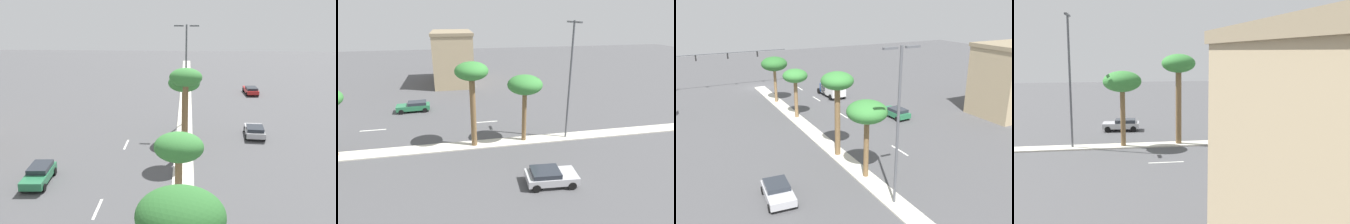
# 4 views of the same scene
# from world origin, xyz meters

# --- Properties ---
(ground_plane) EXTENTS (160.00, 160.00, 0.00)m
(ground_plane) POSITION_xyz_m (0.00, 36.56, 0.00)
(ground_plane) COLOR #4C4C4F
(median_curb) EXTENTS (1.80, 94.02, 0.12)m
(median_curb) POSITION_xyz_m (0.00, 47.01, 0.06)
(median_curb) COLOR beige
(median_curb) RESTS_ON ground
(lane_stripe_front) EXTENTS (0.20, 2.80, 0.01)m
(lane_stripe_front) POSITION_xyz_m (-6.05, 20.47, 0.01)
(lane_stripe_front) COLOR silver
(lane_stripe_front) RESTS_ON ground
(lane_stripe_center) EXTENTS (0.20, 2.80, 0.01)m
(lane_stripe_center) POSITION_xyz_m (-6.05, 33.34, 0.01)
(lane_stripe_center) COLOR silver
(lane_stripe_center) RESTS_ON ground
(palm_tree_right) EXTENTS (3.75, 3.75, 6.72)m
(palm_tree_right) POSITION_xyz_m (0.04, 10.43, 5.72)
(palm_tree_right) COLOR olive
(palm_tree_right) RESTS_ON median_curb
(palm_tree_inboard) EXTENTS (3.14, 3.14, 6.32)m
(palm_tree_inboard) POSITION_xyz_m (-0.23, 18.66, 5.40)
(palm_tree_inboard) COLOR olive
(palm_tree_inboard) RESTS_ON median_curb
(palm_tree_front) EXTENTS (3.10, 3.10, 8.29)m
(palm_tree_front) POSITION_xyz_m (0.09, 31.43, 7.12)
(palm_tree_front) COLOR brown
(palm_tree_front) RESTS_ON median_curb
(palm_tree_near) EXTENTS (3.44, 3.44, 6.80)m
(palm_tree_near) POSITION_xyz_m (-0.11, 36.55, 5.83)
(palm_tree_near) COLOR brown
(palm_tree_near) RESTS_ON median_curb
(street_lamp_center) EXTENTS (2.90, 0.24, 11.78)m
(street_lamp_center) POSITION_xyz_m (0.07, 41.10, 6.88)
(street_lamp_center) COLOR #515459
(street_lamp_center) RESTS_ON median_curb
(sedan_green_front) EXTENTS (2.13, 4.38, 1.34)m
(sedan_green_front) POSITION_xyz_m (-11.78, 24.42, 0.73)
(sedan_green_front) COLOR #287047
(sedan_green_front) RESTS_ON ground
(sedan_red_outboard) EXTENTS (2.16, 4.55, 1.25)m
(sedan_red_outboard) POSITION_xyz_m (10.63, 57.34, 0.69)
(sedan_red_outboard) COLOR red
(sedan_red_outboard) RESTS_ON ground
(sedan_silver_inboard) EXTENTS (2.34, 4.05, 1.26)m
(sedan_silver_inboard) POSITION_xyz_m (7.74, 36.56, 0.70)
(sedan_silver_inboard) COLOR #B2B2B7
(sedan_silver_inboard) RESTS_ON ground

